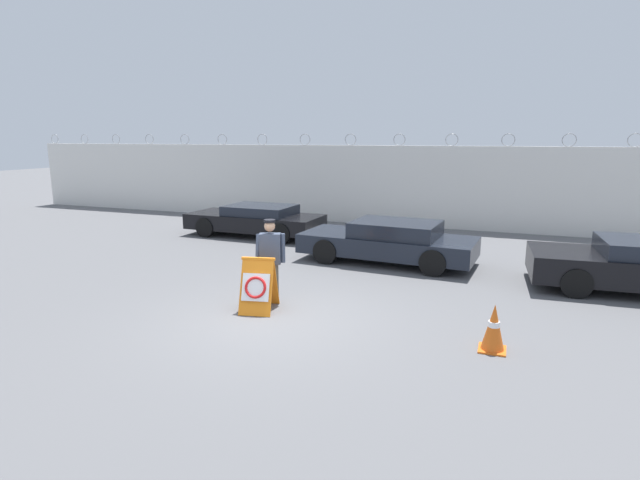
% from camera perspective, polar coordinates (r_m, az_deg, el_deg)
% --- Properties ---
extents(ground_plane, '(90.00, 90.00, 0.00)m').
position_cam_1_polar(ground_plane, '(9.70, -5.49, -9.04)').
color(ground_plane, '#5B5B5E').
extents(perimeter_wall, '(36.00, 0.30, 3.55)m').
position_cam_1_polar(perimeter_wall, '(19.77, 8.90, 6.14)').
color(perimeter_wall, silver).
rests_on(perimeter_wall, ground_plane).
extents(barricade_sign, '(0.81, 0.97, 1.09)m').
position_cam_1_polar(barricade_sign, '(10.05, -7.08, -5.08)').
color(barricade_sign, orange).
rests_on(barricade_sign, ground_plane).
extents(security_guard, '(0.68, 0.36, 1.77)m').
position_cam_1_polar(security_guard, '(10.42, -5.70, -1.89)').
color(security_guard, '#514C42').
rests_on(security_guard, ground_plane).
extents(traffic_cone_near, '(0.43, 0.43, 0.79)m').
position_cam_1_polar(traffic_cone_near, '(8.68, 19.23, -9.45)').
color(traffic_cone_near, orange).
rests_on(traffic_cone_near, ground_plane).
extents(parked_car_front_coupe, '(4.78, 2.06, 1.09)m').
position_cam_1_polar(parked_car_front_coupe, '(17.66, -7.34, 2.33)').
color(parked_car_front_coupe, black).
rests_on(parked_car_front_coupe, ground_plane).
extents(parked_car_rear_sedan, '(4.88, 2.24, 1.16)m').
position_cam_1_polar(parked_car_rear_sedan, '(13.90, 7.90, -0.14)').
color(parked_car_rear_sedan, black).
rests_on(parked_car_rear_sedan, ground_plane).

